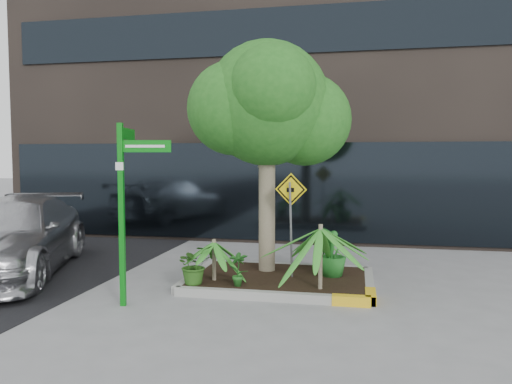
% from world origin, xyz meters
% --- Properties ---
extents(ground, '(80.00, 80.00, 0.00)m').
position_xyz_m(ground, '(0.00, 0.00, 0.00)').
color(ground, gray).
rests_on(ground, ground).
extents(building, '(18.00, 8.00, 15.00)m').
position_xyz_m(building, '(0.50, 8.50, 7.50)').
color(building, '#2D2621').
rests_on(building, ground).
extents(planter, '(3.35, 2.36, 0.15)m').
position_xyz_m(planter, '(0.23, 0.27, 0.10)').
color(planter, '#9E9E99').
rests_on(planter, ground).
extents(tree, '(3.03, 2.69, 4.55)m').
position_xyz_m(tree, '(-0.12, 0.74, 3.32)').
color(tree, gray).
rests_on(tree, ground).
extents(palm_front, '(1.20, 1.20, 1.34)m').
position_xyz_m(palm_front, '(0.99, -0.45, 1.15)').
color(palm_front, gray).
rests_on(palm_front, ground).
extents(palm_left, '(0.82, 0.82, 0.91)m').
position_xyz_m(palm_left, '(-0.89, -0.24, 0.83)').
color(palm_left, gray).
rests_on(palm_left, ground).
extents(palm_back, '(0.80, 0.80, 0.89)m').
position_xyz_m(palm_back, '(0.78, 1.20, 0.81)').
color(palm_back, gray).
rests_on(palm_back, ground).
extents(parked_car, '(3.69, 5.57, 1.50)m').
position_xyz_m(parked_car, '(-5.13, 0.03, 0.75)').
color(parked_car, '#B8B8BD').
rests_on(parked_car, ground).
extents(shrub_a, '(0.86, 0.86, 0.67)m').
position_xyz_m(shrub_a, '(-1.15, -0.55, 0.49)').
color(shrub_a, '#285819').
rests_on(shrub_a, planter).
extents(shrub_b, '(0.56, 0.56, 0.89)m').
position_xyz_m(shrub_b, '(1.14, 0.49, 0.59)').
color(shrub_b, '#216E23').
rests_on(shrub_b, planter).
extents(shrub_c, '(0.41, 0.41, 0.60)m').
position_xyz_m(shrub_c, '(-0.38, -0.55, 0.45)').
color(shrub_c, '#21621E').
rests_on(shrub_c, planter).
extents(shrub_d, '(0.56, 0.56, 0.72)m').
position_xyz_m(shrub_d, '(1.01, 0.65, 0.51)').
color(shrub_d, '#1B5D1B').
rests_on(shrub_d, planter).
extents(street_sign_post, '(0.92, 0.83, 2.84)m').
position_xyz_m(street_sign_post, '(-1.96, -1.44, 1.76)').
color(street_sign_post, '#0B7D14').
rests_on(street_sign_post, ground).
extents(cattle_sign, '(0.58, 0.23, 1.89)m').
position_xyz_m(cattle_sign, '(0.42, 0.16, 1.43)').
color(cattle_sign, slate).
rests_on(cattle_sign, ground).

